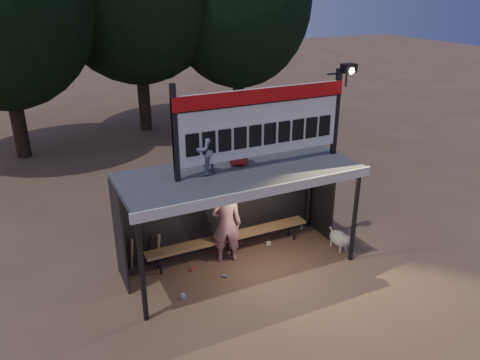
% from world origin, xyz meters
% --- Properties ---
extents(ground, '(80.00, 80.00, 0.00)m').
position_xyz_m(ground, '(0.00, 0.00, 0.00)').
color(ground, brown).
rests_on(ground, ground).
extents(player, '(0.79, 0.67, 1.84)m').
position_xyz_m(player, '(-0.16, 0.35, 0.92)').
color(player, silver).
rests_on(player, ground).
extents(child_a, '(0.66, 0.64, 1.07)m').
position_xyz_m(child_a, '(-0.76, 0.08, 2.86)').
color(child_a, gray).
rests_on(child_a, dugout_shelter).
extents(child_b, '(0.61, 0.51, 1.05)m').
position_xyz_m(child_b, '(0.09, 0.26, 2.85)').
color(child_b, red).
rests_on(child_b, dugout_shelter).
extents(dugout_shelter, '(5.10, 2.08, 2.32)m').
position_xyz_m(dugout_shelter, '(0.00, 0.24, 1.85)').
color(dugout_shelter, '#3B3A3D').
rests_on(dugout_shelter, ground).
extents(scoreboard_assembly, '(4.10, 0.27, 1.99)m').
position_xyz_m(scoreboard_assembly, '(0.56, -0.01, 3.32)').
color(scoreboard_assembly, black).
rests_on(scoreboard_assembly, dugout_shelter).
extents(bench, '(4.00, 0.35, 0.48)m').
position_xyz_m(bench, '(0.00, 0.55, 0.43)').
color(bench, olive).
rests_on(bench, ground).
extents(tree_right, '(6.08, 6.08, 8.72)m').
position_xyz_m(tree_right, '(5.00, 10.50, 5.19)').
color(tree_right, black).
rests_on(tree_right, ground).
extents(dog, '(0.36, 0.81, 0.49)m').
position_xyz_m(dog, '(2.45, -0.41, 0.28)').
color(dog, beige).
rests_on(dog, ground).
extents(bats, '(0.68, 0.35, 0.84)m').
position_xyz_m(bats, '(-1.92, 0.82, 0.43)').
color(bats, olive).
rests_on(bats, ground).
extents(litter, '(3.97, 1.53, 0.08)m').
position_xyz_m(litter, '(-0.18, 0.38, 0.04)').
color(litter, '#AD2B1D').
rests_on(litter, ground).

